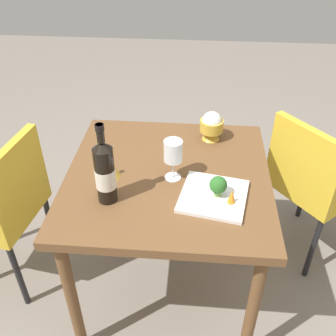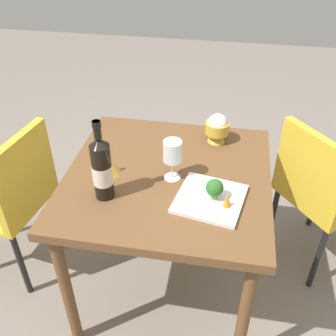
% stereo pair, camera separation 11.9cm
% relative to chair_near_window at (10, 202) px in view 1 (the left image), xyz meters
% --- Properties ---
extents(ground_plane, '(8.00, 8.00, 0.00)m').
position_rel_chair_near_window_xyz_m(ground_plane, '(-0.75, 0.02, -0.53)').
color(ground_plane, gray).
extents(dining_table, '(0.86, 0.86, 0.75)m').
position_rel_chair_near_window_xyz_m(dining_table, '(-0.75, 0.02, 0.13)').
color(dining_table, brown).
rests_on(dining_table, ground_plane).
extents(chair_near_window, '(0.46, 0.46, 0.85)m').
position_rel_chair_near_window_xyz_m(chair_near_window, '(0.00, 0.00, 0.00)').
color(chair_near_window, gold).
rests_on(chair_near_window, ground_plane).
extents(chair_by_wall, '(0.56, 0.56, 0.85)m').
position_rel_chair_near_window_xyz_m(chair_by_wall, '(-1.44, -0.29, 0.00)').
color(chair_by_wall, gold).
rests_on(chair_by_wall, ground_plane).
extents(wine_bottle, '(0.08, 0.08, 0.33)m').
position_rel_chair_near_window_xyz_m(wine_bottle, '(-0.53, 0.20, 0.36)').
color(wine_bottle, black).
rests_on(wine_bottle, dining_table).
extents(wine_glass, '(0.08, 0.08, 0.18)m').
position_rel_chair_near_window_xyz_m(wine_glass, '(-0.78, 0.04, 0.35)').
color(wine_glass, white).
rests_on(wine_glass, dining_table).
extents(rice_bowl, '(0.11, 0.11, 0.14)m').
position_rel_chair_near_window_xyz_m(rice_bowl, '(-0.93, -0.28, 0.30)').
color(rice_bowl, gold).
rests_on(rice_bowl, dining_table).
extents(rice_bowl_lid, '(0.10, 0.10, 0.09)m').
position_rel_chair_near_window_xyz_m(rice_bowl_lid, '(-0.51, 0.05, 0.26)').
color(rice_bowl_lid, gold).
rests_on(rice_bowl_lid, dining_table).
extents(serving_plate, '(0.29, 0.29, 0.02)m').
position_rel_chair_near_window_xyz_m(serving_plate, '(-0.94, 0.16, 0.23)').
color(serving_plate, white).
rests_on(serving_plate, dining_table).
extents(broccoli_floret, '(0.07, 0.07, 0.09)m').
position_rel_chair_near_window_xyz_m(broccoli_floret, '(-0.96, 0.16, 0.29)').
color(broccoli_floret, '#729E4C').
rests_on(broccoli_floret, serving_plate).
extents(carrot_garnish_left, '(0.03, 0.03, 0.06)m').
position_rel_chair_near_window_xyz_m(carrot_garnish_left, '(-1.01, 0.20, 0.27)').
color(carrot_garnish_left, orange).
rests_on(carrot_garnish_left, serving_plate).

